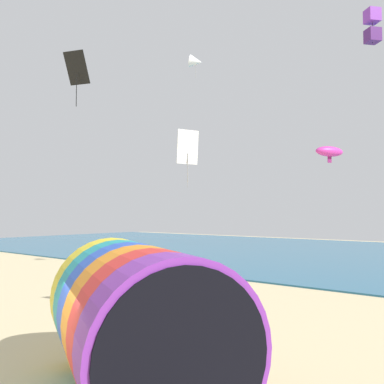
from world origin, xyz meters
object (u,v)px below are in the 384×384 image
Objects in this scene: kite_black_diamond at (77,69)px; bystander_near_water at (87,274)px; giant_inflatable_tube at (138,319)px; kite_purple_box at (372,26)px; kite_white_delta at (196,62)px; kite_magenta_parafoil at (329,151)px; kite_white_diamond at (188,148)px.

kite_black_diamond is 1.42× the size of bystander_near_water.
kite_purple_box reaches higher than giant_inflatable_tube.
kite_white_delta reaches higher than kite_black_diamond.
kite_purple_box is at bearing -0.29° from kite_magenta_parafoil.
kite_black_diamond reaches higher than kite_white_diamond.
giant_inflatable_tube is at bearing -59.67° from kite_white_diamond.
kite_white_delta is at bearing 165.37° from kite_purple_box.
bystander_near_water is at bearing -96.79° from kite_white_delta.
kite_purple_box is 0.68× the size of kite_black_diamond.
kite_magenta_parafoil reaches higher than bystander_near_water.
giant_inflatable_tube is 3.03× the size of kite_white_diamond.
kite_white_diamond is at bearing -52.63° from kite_white_delta.
kite_magenta_parafoil is at bearing 22.83° from bystander_near_water.
bystander_near_water is (-13.66, -4.89, -11.59)m from kite_purple_box.
kite_black_diamond is at bearing -157.00° from kite_white_diamond.
kite_purple_box is 0.97× the size of kite_magenta_parafoil.
kite_white_delta reaches higher than kite_magenta_parafoil.
giant_inflatable_tube is 8.54m from kite_white_diamond.
bystander_near_water is at bearing -157.17° from kite_magenta_parafoil.
bystander_near_water is (-3.77, 3.51, -9.61)m from kite_black_diamond.
bystander_near_water is (-11.89, 7.48, -0.88)m from giant_inflatable_tube.
kite_white_delta is at bearing 162.78° from kite_magenta_parafoil.
kite_white_delta is (-7.44, 9.74, 7.87)m from kite_white_diamond.
kite_black_diamond is at bearing -42.99° from bystander_near_water.
kite_purple_box reaches higher than kite_magenta_parafoil.
kite_magenta_parafoil is at bearing 91.20° from giant_inflatable_tube.
kite_magenta_parafoil is at bearing 46.92° from kite_black_diamond.
kite_black_diamond is at bearing 153.94° from giant_inflatable_tube.
kite_white_delta is at bearing 83.21° from bystander_near_water.
giant_inflatable_tube is at bearing -26.06° from kite_black_diamond.
kite_black_diamond is (-8.12, 3.97, 8.73)m from giant_inflatable_tube.
kite_black_diamond is 12.01m from kite_magenta_parafoil.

